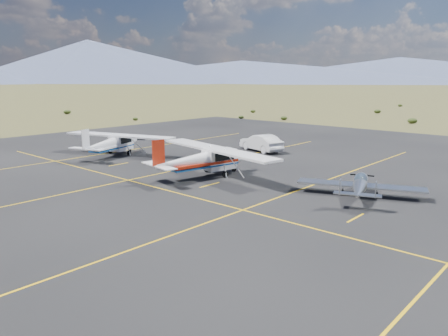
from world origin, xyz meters
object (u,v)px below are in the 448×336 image
sedan (261,143)px  aircraft_cessna (204,159)px  aircraft_plain (112,143)px  aircraft_low_wing (360,185)px

sedan → aircraft_cessna: bearing=33.1°
aircraft_cessna → sedan: aircraft_cessna is taller
sedan → aircraft_plain: bearing=-20.8°
aircraft_plain → aircraft_cessna: bearing=-110.1°
aircraft_low_wing → sedan: 18.13m
aircraft_cessna → aircraft_plain: bearing=98.6°
aircraft_plain → sedan: (11.88, -8.84, -0.46)m
aircraft_low_wing → aircraft_cessna: size_ratio=0.62×
aircraft_plain → sedan: size_ratio=2.23×
aircraft_cessna → aircraft_plain: aircraft_cessna is taller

